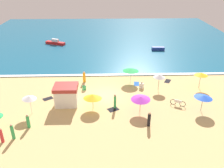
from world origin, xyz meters
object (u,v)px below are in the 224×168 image
Objects in this scene: lifeguard_cabana at (66,95)px; beach_umbrella_6 at (131,70)px; beachgoer_0 at (84,87)px; beach_umbrella_3 at (93,96)px; beachgoer_6 at (142,85)px; beach_umbrella_5 at (159,76)px; beach_umbrella_2 at (141,98)px; small_boat_1 at (55,42)px; beach_umbrella_1 at (203,96)px; beach_umbrella_8 at (201,74)px; beach_umbrella_7 at (29,97)px; beachgoer_2 at (28,121)px; beachgoer_1 at (84,77)px; beachgoer_4 at (13,132)px; beachgoer_5 at (1,135)px; small_boat_0 at (158,48)px; beachgoer_3 at (115,101)px; parked_bicycle at (178,103)px; beachgoer_7 at (149,119)px.

lifeguard_cabana is 0.98× the size of beach_umbrella_6.
beach_umbrella_3 is at bearing -73.73° from beachgoer_0.
beach_umbrella_5 is at bearing -13.70° from beachgoer_6.
beach_umbrella_2 reaches higher than beachgoer_6.
beachgoer_6 is 0.21× the size of small_boat_1.
beach_umbrella_1 reaches higher than beach_umbrella_6.
beach_umbrella_8 is 8.09m from beachgoer_6.
beach_umbrella_2 is (-7.07, 0.02, -0.09)m from beach_umbrella_1.
beachgoer_2 is (0.42, -2.61, -1.34)m from beach_umbrella_7.
beachgoer_1 is 11.67m from beachgoer_2.
lifeguard_cabana reaches higher than beach_umbrella_7.
beachgoer_5 is at bearing -152.31° from beachgoer_4.
beach_umbrella_7 is 0.99× the size of beach_umbrella_8.
beachgoer_1 is at bearing 165.42° from beach_umbrella_5.
beach_umbrella_2 is 1.78× the size of beachgoer_5.
beachgoer_0 is 0.47× the size of beachgoer_5.
beachgoer_0 is at bearing -129.50° from small_boat_0.
beachgoer_0 is at bearing -178.02° from beachgoer_6.
beach_umbrella_8 reaches higher than beachgoer_6.
beach_umbrella_6 is at bearing 54.15° from beach_umbrella_3.
small_boat_0 is at bearing 52.68° from lifeguard_cabana.
beachgoer_6 is (13.86, 10.23, -0.41)m from beachgoer_4.
beach_umbrella_6 is at bearing -116.25° from small_boat_0.
beachgoer_6 is at bearing 33.27° from beachgoer_2.
beach_umbrella_2 is 1.26× the size of beach_umbrella_8.
beach_umbrella_1 is at bearing -46.80° from beach_umbrella_6.
beachgoer_3 is 28.19m from small_boat_1.
beachgoer_1 is 19.38m from small_boat_0.
lifeguard_cabana is 1.11× the size of small_boat_0.
beach_umbrella_6 is 1.13× the size of small_boat_0.
beachgoer_3 is 1.10× the size of beachgoer_5.
small_boat_1 is at bearing 110.42° from beachgoer_0.
beachgoer_1 is (-15.90, 2.23, -1.27)m from beach_umbrella_8.
lifeguard_cabana is 10.44m from beachgoer_6.
beachgoer_0 is at bearing 140.46° from beach_umbrella_2.
beach_umbrella_8 is 1.43× the size of parked_bicycle.
beachgoer_7 is (5.95, -3.50, -0.86)m from beach_umbrella_3.
beach_umbrella_5 reaches higher than beachgoer_3.
beachgoer_5 is (-10.89, -5.65, -0.10)m from beachgoer_3.
beach_umbrella_3 is at bearing -70.34° from small_boat_1.
small_boat_1 is at bearing 118.82° from beach_umbrella_2.
beach_umbrella_6 is at bearing 92.33° from beach_umbrella_2.
beach_umbrella_3 is 8.28m from beachgoer_6.
small_boat_0 is (9.42, 21.01, -0.48)m from beachgoer_3.
beachgoer_0 reaches higher than small_boat_0.
small_boat_0 is 0.57× the size of small_boat_1.
beach_umbrella_6 is at bearing 44.26° from beachgoer_4.
beachgoer_3 is at bearing 4.93° from beach_umbrella_7.
beach_umbrella_8 reaches higher than beachgoer_3.
beach_umbrella_2 is at bearing -39.54° from beachgoer_0.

